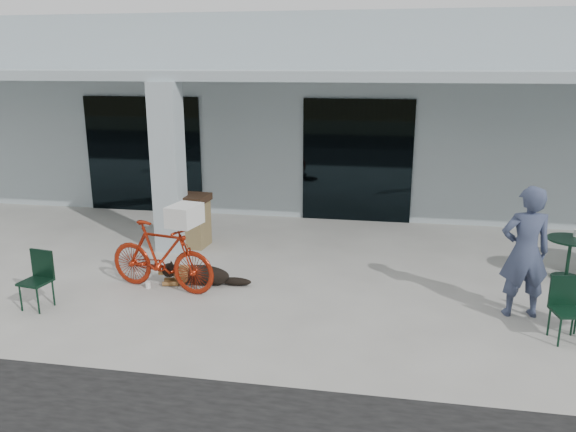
% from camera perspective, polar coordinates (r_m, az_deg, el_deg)
% --- Properties ---
extents(ground, '(80.00, 80.00, 0.00)m').
position_cam_1_polar(ground, '(8.45, -7.74, -8.82)').
color(ground, '#BBB9B1').
rests_on(ground, ground).
extents(building, '(22.00, 7.00, 4.50)m').
position_cam_1_polar(building, '(16.05, 1.34, 11.03)').
color(building, '#A2B1B7').
rests_on(building, ground).
extents(storefront_glass_left, '(2.80, 0.06, 2.70)m').
position_cam_1_polar(storefront_glass_left, '(13.70, -14.45, 6.04)').
color(storefront_glass_left, black).
rests_on(storefront_glass_left, ground).
extents(storefront_glass_right, '(2.40, 0.06, 2.70)m').
position_cam_1_polar(storefront_glass_right, '(12.49, 7.03, 5.56)').
color(storefront_glass_right, black).
rests_on(storefront_glass_right, ground).
extents(column, '(0.50, 0.50, 3.12)m').
position_cam_1_polar(column, '(10.57, -12.04, 4.74)').
color(column, '#A2B1B7').
rests_on(column, ground).
extents(overhang, '(22.00, 2.80, 0.18)m').
position_cam_1_polar(overhang, '(11.20, -2.60, 14.12)').
color(overhang, '#A2B1B7').
rests_on(overhang, column).
extents(bicycle, '(1.88, 0.86, 1.09)m').
position_cam_1_polar(bicycle, '(8.90, -12.73, -4.01)').
color(bicycle, maroon).
rests_on(bicycle, ground).
extents(laundry_basket, '(0.48, 0.59, 0.31)m').
position_cam_1_polar(laundry_basket, '(8.46, -10.47, 0.07)').
color(laundry_basket, white).
rests_on(laundry_basket, bicycle).
extents(dog, '(1.14, 0.57, 0.36)m').
position_cam_1_polar(dog, '(9.11, -8.87, -5.80)').
color(dog, black).
rests_on(dog, ground).
extents(cup_near_dog, '(0.10, 0.10, 0.10)m').
position_cam_1_polar(cup_near_dog, '(9.17, -14.03, -6.81)').
color(cup_near_dog, white).
rests_on(cup_near_dog, ground).
extents(cafe_chair_near, '(0.44, 0.47, 0.84)m').
position_cam_1_polar(cafe_chair_near, '(8.84, -24.28, -6.04)').
color(cafe_chair_near, black).
rests_on(cafe_chair_near, ground).
extents(cafe_table_far, '(0.92, 0.92, 0.69)m').
position_cam_1_polar(cafe_table_far, '(10.26, 26.60, -3.90)').
color(cafe_table_far, black).
rests_on(cafe_table_far, ground).
extents(cafe_chair_far_a, '(0.44, 0.46, 0.83)m').
position_cam_1_polar(cafe_chair_far_a, '(7.98, 26.59, -8.63)').
color(cafe_chair_far_a, black).
rests_on(cafe_chair_far_a, ground).
extents(person, '(0.73, 0.53, 1.86)m').
position_cam_1_polar(person, '(8.34, 22.94, -3.40)').
color(person, '#3C4665').
rests_on(person, ground).
extents(cup_on_table, '(0.11, 0.11, 0.12)m').
position_cam_1_polar(cup_on_table, '(10.31, 27.24, -1.55)').
color(cup_on_table, white).
rests_on(cup_on_table, cafe_table_far).
extents(trash_receptacle, '(0.65, 0.65, 1.01)m').
position_cam_1_polar(trash_receptacle, '(10.93, -9.62, -0.46)').
color(trash_receptacle, olive).
rests_on(trash_receptacle, ground).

